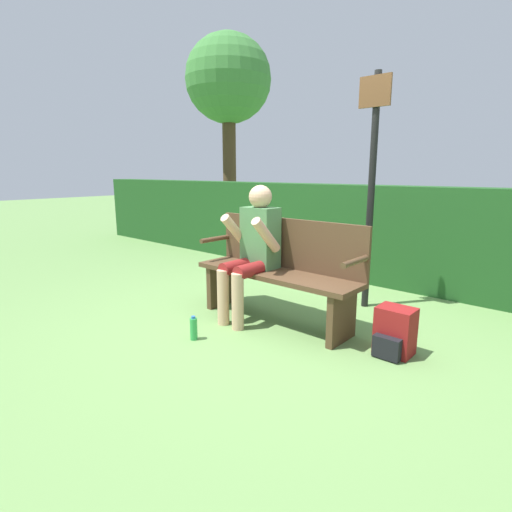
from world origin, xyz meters
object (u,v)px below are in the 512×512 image
(water_bottle, at_px, (194,329))
(signpost, at_px, (372,179))
(backpack, at_px, (394,332))
(tree, at_px, (228,82))
(park_bench, at_px, (280,269))
(person_seated, at_px, (253,246))

(water_bottle, relative_size, signpost, 0.09)
(backpack, bearing_deg, tree, 145.34)
(water_bottle, bearing_deg, park_bench, 73.93)
(person_seated, distance_m, tree, 6.81)
(water_bottle, distance_m, tree, 7.52)
(backpack, bearing_deg, signpost, 127.66)
(person_seated, height_order, signpost, signpost)
(backpack, height_order, tree, tree)
(water_bottle, height_order, signpost, signpost)
(person_seated, relative_size, tree, 0.28)
(person_seated, bearing_deg, park_bench, 30.12)
(park_bench, distance_m, person_seated, 0.34)
(person_seated, xyz_separation_m, water_bottle, (-0.03, -0.73, -0.62))
(park_bench, relative_size, signpost, 0.71)
(signpost, bearing_deg, backpack, -52.34)
(park_bench, height_order, water_bottle, park_bench)
(water_bottle, distance_m, signpost, 2.27)
(person_seated, height_order, backpack, person_seated)
(water_bottle, xyz_separation_m, signpost, (0.69, 1.77, 1.24))
(park_bench, xyz_separation_m, tree, (-4.80, 4.11, 2.94))
(backpack, xyz_separation_m, water_bottle, (-1.39, -0.87, -0.08))
(park_bench, xyz_separation_m, signpost, (0.44, 0.91, 0.83))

